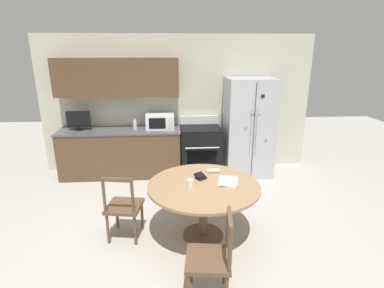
{
  "coord_description": "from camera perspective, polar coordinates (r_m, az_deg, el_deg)",
  "views": [
    {
      "loc": [
        -0.15,
        -3.17,
        2.32
      ],
      "look_at": [
        0.17,
        1.15,
        0.95
      ],
      "focal_mm": 28.0,
      "sensor_mm": 36.0,
      "label": 1
    }
  ],
  "objects": [
    {
      "name": "wallet",
      "position": [
        3.88,
        1.6,
        -6.22
      ],
      "size": [
        0.17,
        0.17,
        0.07
      ],
      "color": "black",
      "rests_on": "dining_table"
    },
    {
      "name": "microwave",
      "position": [
        5.64,
        -6.1,
        4.35
      ],
      "size": [
        0.52,
        0.35,
        0.28
      ],
      "color": "white",
      "rests_on": "kitchen_counter"
    },
    {
      "name": "refrigerator",
      "position": [
        5.75,
        10.69,
        3.14
      ],
      "size": [
        0.87,
        0.76,
        1.83
      ],
      "color": "#B2B5BA",
      "rests_on": "ground_plane"
    },
    {
      "name": "folded_napkin",
      "position": [
        4.06,
        3.99,
        -5.11
      ],
      "size": [
        0.17,
        0.06,
        0.05
      ],
      "color": "silver",
      "rests_on": "dining_table"
    },
    {
      "name": "oven_range",
      "position": [
        5.77,
        1.59,
        -1.17
      ],
      "size": [
        0.75,
        0.68,
        1.08
      ],
      "color": "black",
      "rests_on": "ground_plane"
    },
    {
      "name": "candle_glass",
      "position": [
        3.67,
        -0.33,
        -7.49
      ],
      "size": [
        0.08,
        0.08,
        0.08
      ],
      "color": "silver",
      "rests_on": "dining_table"
    },
    {
      "name": "countertop_tv",
      "position": [
        5.86,
        -20.8,
        4.32
      ],
      "size": [
        0.42,
        0.16,
        0.36
      ],
      "color": "black",
      "rests_on": "kitchen_counter"
    },
    {
      "name": "counter_bottle",
      "position": [
        5.64,
        -10.81,
        3.59
      ],
      "size": [
        0.07,
        0.07,
        0.24
      ],
      "color": "silver",
      "rests_on": "kitchen_counter"
    },
    {
      "name": "ground_plane",
      "position": [
        3.93,
        -1.33,
        -18.64
      ],
      "size": [
        14.0,
        14.0,
        0.0
      ],
      "primitive_type": "plane",
      "color": "#B2ADA3"
    },
    {
      "name": "back_wall",
      "position": [
        5.82,
        -5.79,
        8.88
      ],
      "size": [
        5.2,
        0.44,
        2.6
      ],
      "color": "beige",
      "rests_on": "ground_plane"
    },
    {
      "name": "kitchen_counter",
      "position": [
        5.84,
        -13.31,
        -1.58
      ],
      "size": [
        2.25,
        0.64,
        0.9
      ],
      "color": "brown",
      "rests_on": "ground_plane"
    },
    {
      "name": "dining_chair_left",
      "position": [
        3.93,
        -12.89,
        -11.63
      ],
      "size": [
        0.48,
        0.48,
        0.9
      ],
      "rotation": [
        0.0,
        0.0,
        6.12
      ],
      "color": "brown",
      "rests_on": "ground_plane"
    },
    {
      "name": "dining_chair_near",
      "position": [
        3.03,
        3.66,
        -20.98
      ],
      "size": [
        0.47,
        0.47,
        0.9
      ],
      "rotation": [
        0.0,
        0.0,
        1.44
      ],
      "color": "brown",
      "rests_on": "ground_plane"
    },
    {
      "name": "dining_table",
      "position": [
        3.78,
        2.22,
        -9.29
      ],
      "size": [
        1.39,
        1.39,
        0.73
      ],
      "color": "#997551",
      "rests_on": "ground_plane"
    },
    {
      "name": "mail_stack",
      "position": [
        3.81,
        6.9,
        -7.07
      ],
      "size": [
        0.3,
        0.35,
        0.02
      ],
      "color": "white",
      "rests_on": "dining_table"
    }
  ]
}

